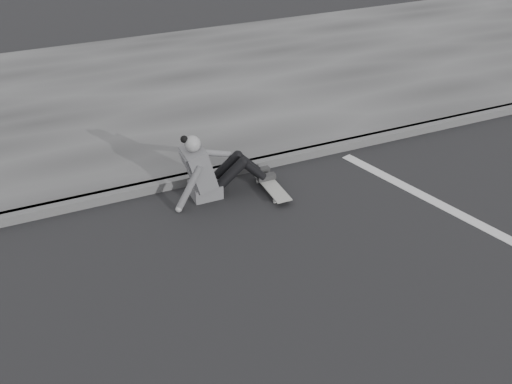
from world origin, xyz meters
TOP-DOWN VIEW (x-y plane):
  - ground at (0.00, 0.00)m, footprint 80.00×80.00m
  - curb at (0.00, 2.58)m, footprint 24.00×0.16m
  - sidewalk at (0.00, 5.60)m, footprint 24.00×6.00m
  - skateboard at (0.59, 1.96)m, footprint 0.20×0.78m
  - seated_woman at (-0.15, 2.21)m, footprint 1.38×0.46m

SIDE VIEW (x-z plane):
  - ground at x=0.00m, z-range 0.00..0.00m
  - curb at x=0.00m, z-range 0.00..0.12m
  - sidewalk at x=0.00m, z-range 0.00..0.12m
  - skateboard at x=0.59m, z-range 0.03..0.12m
  - seated_woman at x=-0.15m, z-range -0.08..0.80m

